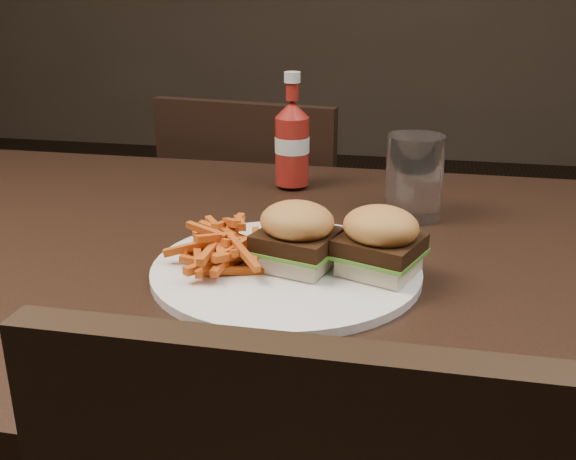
% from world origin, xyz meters
% --- Properties ---
extents(dining_table, '(1.20, 0.80, 0.04)m').
position_xyz_m(dining_table, '(0.00, 0.00, 0.73)').
color(dining_table, black).
rests_on(dining_table, ground).
extents(chair_far, '(0.44, 0.44, 0.04)m').
position_xyz_m(chair_far, '(-0.10, 0.65, 0.43)').
color(chair_far, black).
rests_on(chair_far, ground).
extents(plate, '(0.31, 0.31, 0.01)m').
position_xyz_m(plate, '(0.08, -0.08, 0.76)').
color(plate, white).
rests_on(plate, dining_table).
extents(sandwich_half_a, '(0.09, 0.09, 0.02)m').
position_xyz_m(sandwich_half_a, '(0.09, -0.08, 0.77)').
color(sandwich_half_a, '#F9DEC4').
rests_on(sandwich_half_a, plate).
extents(sandwich_half_b, '(0.10, 0.09, 0.02)m').
position_xyz_m(sandwich_half_b, '(0.18, -0.07, 0.77)').
color(sandwich_half_b, beige).
rests_on(sandwich_half_b, plate).
extents(fries_pile, '(0.13, 0.13, 0.04)m').
position_xyz_m(fries_pile, '(0.00, -0.07, 0.78)').
color(fries_pile, '#C1481F').
rests_on(fries_pile, plate).
extents(ketchup_bottle, '(0.06, 0.06, 0.11)m').
position_xyz_m(ketchup_bottle, '(0.02, 0.26, 0.81)').
color(ketchup_bottle, maroon).
rests_on(ketchup_bottle, dining_table).
extents(tumbler, '(0.09, 0.09, 0.12)m').
position_xyz_m(tumbler, '(0.21, 0.15, 0.81)').
color(tumbler, white).
rests_on(tumbler, dining_table).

